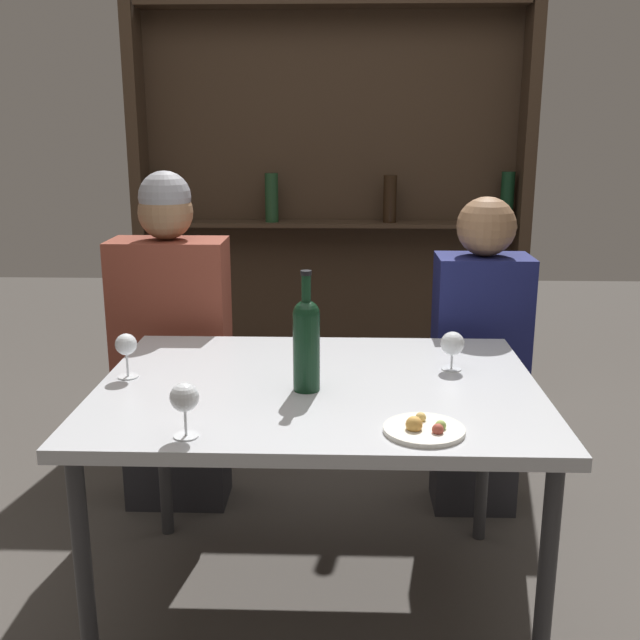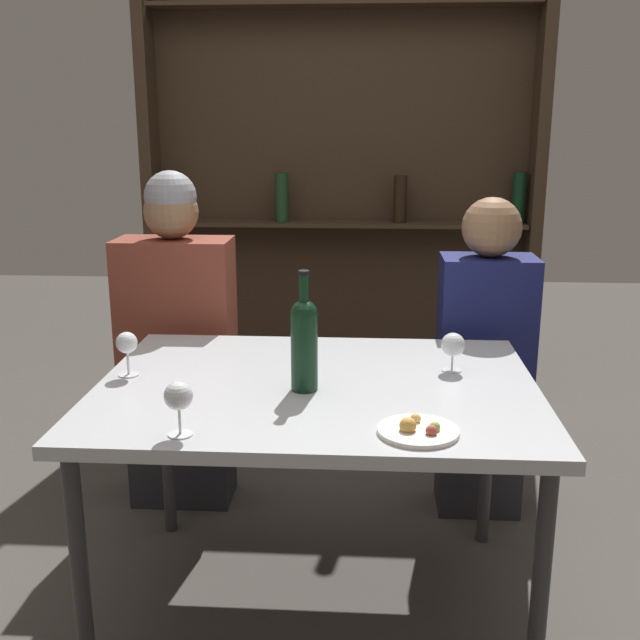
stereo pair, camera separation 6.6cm
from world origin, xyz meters
The scene contains 10 objects.
ground_plane centered at (0.00, 0.00, 0.00)m, with size 10.00×10.00×0.00m, color #47423D.
dining_table centered at (0.00, 0.00, 0.67)m, with size 1.25×0.95×0.73m.
wine_rack_wall centered at (0.00, 1.88, 1.14)m, with size 2.01×0.21×2.27m.
wine_bottle centered at (-0.03, -0.05, 0.88)m, with size 0.07×0.07×0.34m.
wine_glass_0 centered at (-0.56, 0.03, 0.83)m, with size 0.06×0.06×0.13m.
wine_glass_1 centered at (-0.30, -0.39, 0.83)m, with size 0.07×0.07×0.13m.
wine_glass_2 centered at (0.40, 0.14, 0.81)m, with size 0.07×0.07×0.12m.
food_plate_0 centered at (0.27, -0.34, 0.74)m, with size 0.20×0.20×0.04m.
seated_person_left centered at (-0.57, 0.66, 0.62)m, with size 0.42×0.22×1.29m.
seated_person_right centered at (0.58, 0.66, 0.58)m, with size 0.34×0.22×1.20m.
Camera 1 is at (0.07, -2.02, 1.45)m, focal length 42.00 mm.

